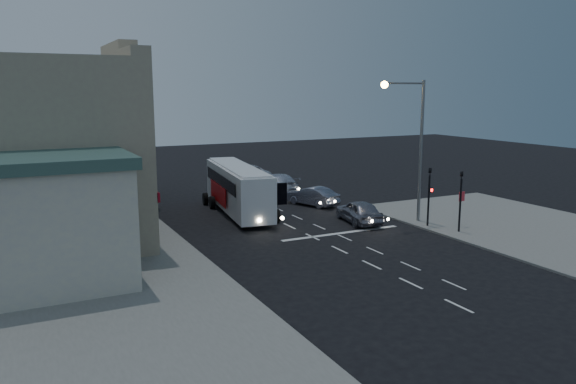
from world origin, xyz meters
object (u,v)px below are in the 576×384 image
tour_bus (238,188)px  car_sedan_a (312,196)px  car_suv (359,211)px  streetlight (413,135)px  car_sedan_b (277,183)px  regulatory_sign (461,203)px  traffic_signal_side (461,194)px  street_tree (123,147)px  car_sedan_c (247,173)px  traffic_signal_main (429,190)px

tour_bus → car_sedan_a: tour_bus is taller
car_suv → streetlight: 5.97m
car_sedan_b → regulatory_sign: bearing=109.0°
tour_bus → car_sedan_a: 6.04m
car_sedan_b → streetlight: streetlight is taller
car_sedan_b → traffic_signal_side: bearing=105.1°
tour_bus → regulatory_sign: size_ratio=5.06×
car_suv → street_tree: (-12.67, 11.22, 3.74)m
car_sedan_c → street_tree: bearing=26.4°
tour_bus → car_sedan_c: bearing=72.9°
car_suv → regulatory_sign: regulatory_sign is taller
traffic_signal_main → car_sedan_b: bearing=100.9°
tour_bus → car_sedan_c: tour_bus is taller
car_sedan_c → street_tree: size_ratio=0.95×
traffic_signal_side → car_sedan_a: bearing=108.7°
car_sedan_b → traffic_signal_side: traffic_signal_side is taller
tour_bus → car_sedan_b: (6.06, 6.29, -1.02)m
car_sedan_a → traffic_signal_side: traffic_signal_side is taller
car_sedan_a → streetlight: streetlight is taller
car_suv → street_tree: street_tree is taller
tour_bus → traffic_signal_side: bearing=-41.2°
car_suv → car_sedan_b: bearing=-81.0°
car_sedan_b → traffic_signal_main: size_ratio=1.32×
car_suv → streetlight: size_ratio=0.49×
car_sedan_b → street_tree: size_ratio=0.87×
tour_bus → streetlight: bearing=-33.8°
tour_bus → traffic_signal_side: 14.92m
traffic_signal_main → regulatory_sign: bearing=-30.8°
car_sedan_c → car_suv: bearing=86.6°
street_tree → traffic_signal_main: bearing=-42.0°
car_sedan_a → traffic_signal_main: traffic_signal_main is taller
car_suv → car_sedan_c: bearing=-79.8°
car_sedan_c → regulatory_sign: size_ratio=2.68×
tour_bus → car_sedan_c: size_ratio=1.89×
traffic_signal_main → regulatory_sign: 2.14m
car_sedan_c → traffic_signal_main: bearing=94.8°
car_suv → streetlight: (2.88, -1.60, 4.98)m
car_sedan_b → street_tree: bearing=9.1°
tour_bus → car_sedan_c: 13.59m
car_suv → car_sedan_b: car_sedan_b is taller
car_sedan_c → streetlight: 20.97m
tour_bus → car_sedan_b: tour_bus is taller
car_sedan_b → street_tree: 13.39m
car_suv → car_sedan_c: 18.55m
car_sedan_a → streetlight: size_ratio=0.47×
car_sedan_a → tour_bus: bearing=-19.5°
streetlight → car_suv: bearing=151.0°
car_suv → regulatory_sign: size_ratio=2.01×
streetlight → street_tree: 20.19m
streetlight → street_tree: size_ratio=1.45×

